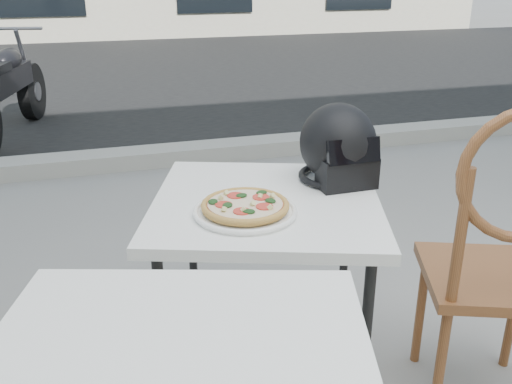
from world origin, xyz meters
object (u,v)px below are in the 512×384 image
object	(u,v)px
cafe_table_main	(266,217)
plate	(245,212)
helmet	(339,147)
motorcycle	(8,92)
pizza	(245,205)
cafe_chair_main	(504,251)

from	to	relation	value
cafe_table_main	plate	distance (m)	0.16
helmet	motorcycle	bearing A→B (deg)	111.10
cafe_table_main	helmet	bearing A→B (deg)	18.17
pizza	cafe_chair_main	size ratio (longest dim) A/B	0.31
cafe_chair_main	helmet	bearing A→B (deg)	-32.60
cafe_table_main	cafe_chair_main	world-z (taller)	cafe_chair_main
cafe_table_main	pizza	xyz separation A→B (m)	(-0.10, -0.10, 0.09)
helmet	cafe_chair_main	distance (m)	0.63
helmet	pizza	bearing A→B (deg)	-154.98
cafe_chair_main	cafe_table_main	bearing A→B (deg)	-9.24
plate	pizza	world-z (taller)	pizza
plate	cafe_chair_main	distance (m)	0.80
plate	pizza	xyz separation A→B (m)	(0.00, 0.00, 0.02)
cafe_table_main	pizza	world-z (taller)	pizza
pizza	helmet	bearing A→B (deg)	26.24
pizza	cafe_chair_main	world-z (taller)	cafe_chair_main
cafe_table_main	pizza	size ratio (longest dim) A/B	2.79
cafe_table_main	plate	size ratio (longest dim) A/B	2.65
pizza	helmet	size ratio (longest dim) A/B	1.18
cafe_chair_main	plate	bearing A→B (deg)	0.65
cafe_table_main	helmet	xyz separation A→B (m)	(0.30, 0.10, 0.19)
cafe_table_main	cafe_chair_main	xyz separation A→B (m)	(0.64, -0.38, -0.03)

